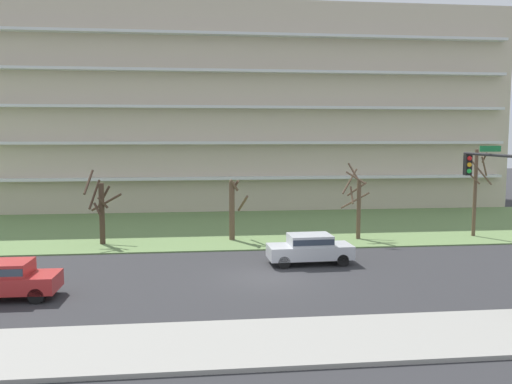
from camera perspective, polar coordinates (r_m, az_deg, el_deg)
ground at (r=25.41m, az=1.19°, el=-9.24°), size 160.00×160.00×0.00m
sidewalk_curb_near at (r=17.89m, az=4.74°, el=-15.69°), size 80.00×4.00×0.15m
grass_lawn_strip at (r=39.01m, az=-1.55°, el=-3.80°), size 80.00×16.00×0.08m
apartment_building at (r=53.02m, az=-2.95°, el=8.73°), size 51.13×14.09×18.41m
tree_far_left at (r=33.89m, az=-16.39°, el=-1.69°), size 2.08×1.86×4.63m
tree_left at (r=33.83m, az=-2.49°, el=-1.82°), size 1.23×1.58×4.01m
tree_center at (r=34.81m, az=10.84°, el=-1.04°), size 2.12×2.09×5.00m
tree_right at (r=37.78m, az=22.63°, el=0.37°), size 1.59×1.34×5.84m
sedan_silver_near_left at (r=28.04m, az=5.82°, el=-5.98°), size 4.46×1.95×1.57m
sedan_red_center_left at (r=24.38m, az=-25.62°, el=-8.38°), size 4.43×1.88×1.57m
traffic_signal_mast at (r=22.68m, az=24.99°, el=-0.59°), size 0.90×4.63×6.34m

